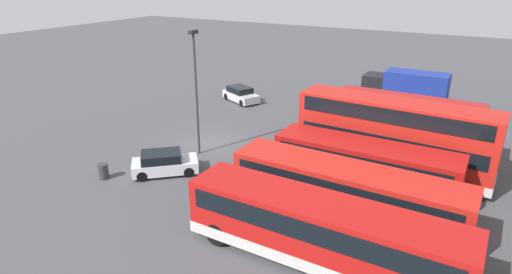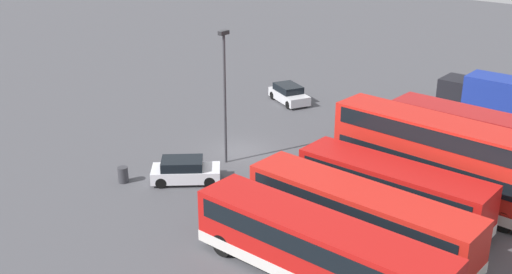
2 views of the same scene
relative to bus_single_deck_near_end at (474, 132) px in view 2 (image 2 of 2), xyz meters
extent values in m
plane|color=#47474C|center=(8.92, -11.92, -1.62)|extent=(140.00, 140.00, 0.00)
cube|color=#A51919|center=(0.00, 0.01, 0.03)|extent=(2.86, 10.73, 2.60)
cube|color=silver|center=(0.00, 0.01, -1.00)|extent=(2.90, 10.77, 0.55)
cube|color=black|center=(0.00, 0.01, 0.63)|extent=(2.90, 9.93, 0.90)
cube|color=black|center=(-0.16, -5.35, 0.63)|extent=(2.25, 0.13, 1.10)
cylinder|color=black|center=(1.01, -3.96, -1.07)|extent=(0.33, 1.11, 1.10)
cylinder|color=black|center=(-1.24, -3.89, -1.07)|extent=(0.33, 1.11, 1.10)
cube|color=#A51919|center=(3.31, 0.13, 0.03)|extent=(2.89, 11.79, 2.60)
cube|color=silver|center=(3.31, 0.13, -1.00)|extent=(2.93, 11.84, 0.55)
cube|color=black|center=(3.31, 0.13, 0.63)|extent=(2.93, 11.00, 0.90)
cube|color=black|center=(3.14, -5.76, 0.63)|extent=(2.25, 0.13, 1.10)
cylinder|color=black|center=(4.31, -4.36, -1.07)|extent=(0.33, 1.11, 1.10)
cylinder|color=black|center=(2.06, -4.30, -1.07)|extent=(0.33, 1.11, 1.10)
cube|color=red|center=(7.09, 0.56, 0.83)|extent=(3.11, 11.83, 4.20)
cube|color=silver|center=(7.09, 0.56, -1.00)|extent=(3.15, 11.87, 0.55)
cube|color=black|center=(7.09, 0.56, 0.63)|extent=(3.13, 11.03, 0.90)
cube|color=black|center=(7.09, 0.56, 2.33)|extent=(3.13, 11.03, 0.90)
cube|color=black|center=(6.81, -5.32, 0.63)|extent=(2.25, 0.17, 1.10)
cylinder|color=black|center=(8.00, -3.95, -1.07)|extent=(0.35, 1.11, 1.10)
cylinder|color=black|center=(5.75, -3.84, -1.07)|extent=(0.35, 1.11, 1.10)
cylinder|color=black|center=(8.43, 4.96, -1.07)|extent=(0.35, 1.11, 1.10)
cube|color=#B71411|center=(10.75, -0.06, 0.03)|extent=(2.59, 10.08, 2.60)
cube|color=silver|center=(10.75, -0.06, -1.00)|extent=(2.63, 10.12, 0.55)
cube|color=black|center=(10.75, -0.06, 0.63)|extent=(2.65, 9.28, 0.90)
cube|color=black|center=(10.72, -5.12, 0.63)|extent=(2.25, 0.07, 1.10)
cylinder|color=black|center=(11.85, -3.70, -1.07)|extent=(0.30, 1.10, 1.10)
cylinder|color=black|center=(9.60, -3.69, -1.07)|extent=(0.30, 1.10, 1.10)
cylinder|color=black|center=(11.89, 3.57, -1.07)|extent=(0.30, 1.10, 1.10)
cylinder|color=black|center=(9.64, 3.58, -1.07)|extent=(0.30, 1.10, 1.10)
cube|color=red|center=(14.19, 0.04, 0.03)|extent=(2.83, 11.64, 2.60)
cube|color=silver|center=(14.19, 0.04, -1.00)|extent=(2.87, 11.68, 0.55)
cube|color=black|center=(14.19, 0.04, 0.63)|extent=(2.87, 10.84, 0.90)
cube|color=black|center=(14.05, -5.77, 0.63)|extent=(2.25, 0.11, 1.10)
cylinder|color=black|center=(15.21, -4.37, -1.07)|extent=(0.33, 1.11, 1.10)
cylinder|color=black|center=(12.96, -4.32, -1.07)|extent=(0.33, 1.11, 1.10)
cylinder|color=black|center=(13.17, 4.46, -1.07)|extent=(0.33, 1.11, 1.10)
cube|color=#B71411|center=(17.91, 0.23, 0.03)|extent=(2.72, 12.02, 2.60)
cube|color=silver|center=(17.91, 0.23, -1.00)|extent=(2.76, 12.06, 0.55)
cube|color=black|center=(17.91, 0.23, 0.63)|extent=(2.77, 11.22, 0.90)
cube|color=black|center=(17.83, -5.79, 0.63)|extent=(2.25, 0.09, 1.10)
cylinder|color=black|center=(18.97, -4.38, -1.07)|extent=(0.32, 1.10, 1.10)
cylinder|color=black|center=(16.72, -4.34, -1.07)|extent=(0.32, 1.10, 1.10)
cube|color=navy|center=(-8.00, -0.85, 0.18)|extent=(2.51, 5.50, 2.80)
cube|color=black|center=(-7.99, -4.60, -0.12)|extent=(2.50, 2.00, 2.20)
cylinder|color=black|center=(-6.86, -4.60, -1.12)|extent=(0.28, 1.00, 1.00)
cylinder|color=black|center=(-9.12, -4.61, -1.12)|extent=(0.28, 1.00, 1.00)
cube|color=silver|center=(14.42, -11.42, -1.09)|extent=(4.01, 4.16, 0.70)
cube|color=black|center=(14.56, -11.57, -0.47)|extent=(2.82, 2.87, 0.55)
cylinder|color=black|center=(12.90, -10.93, -1.30)|extent=(0.59, 0.62, 0.64)
cylinder|color=black|center=(14.08, -9.85, -1.30)|extent=(0.59, 0.62, 0.64)
cylinder|color=black|center=(14.77, -12.99, -1.30)|extent=(0.59, 0.62, 0.64)
cylinder|color=black|center=(15.95, -11.91, -1.30)|extent=(0.59, 0.62, 0.64)
cube|color=silver|center=(-1.33, -15.62, -1.09)|extent=(3.31, 4.34, 0.70)
cube|color=black|center=(-1.42, -15.80, -0.47)|extent=(2.49, 2.84, 0.55)
cylinder|color=black|center=(-1.47, -14.03, -1.30)|extent=(0.47, 0.67, 0.64)
cylinder|color=black|center=(-0.02, -14.72, -1.30)|extent=(0.47, 0.67, 0.64)
cylinder|color=black|center=(-2.64, -16.52, -1.30)|extent=(0.47, 0.67, 0.64)
cylinder|color=black|center=(-1.19, -17.20, -1.30)|extent=(0.47, 0.67, 0.64)
cylinder|color=#38383D|center=(10.82, -11.52, 2.42)|extent=(0.16, 0.16, 8.09)
cube|color=#262628|center=(10.82, -11.52, 6.62)|extent=(0.70, 0.30, 0.24)
cylinder|color=#333338|center=(16.82, -14.21, -1.15)|extent=(0.60, 0.60, 0.95)
camera|label=1|loc=(32.59, 5.48, 10.18)|focal=30.15mm
camera|label=2|loc=(37.44, 12.88, 14.25)|focal=43.83mm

